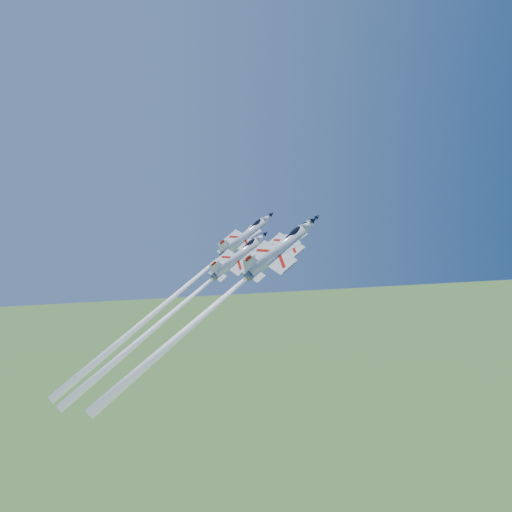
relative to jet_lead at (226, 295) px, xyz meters
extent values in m
cylinder|color=silver|center=(13.04, 2.80, 9.57)|extent=(7.12, 5.74, 9.56)
cone|color=silver|center=(17.97, 3.86, 13.20)|extent=(2.86, 2.52, 2.84)
cone|color=black|center=(19.12, 4.11, 14.04)|extent=(1.44, 1.27, 1.42)
cone|color=slate|center=(8.48, 1.82, 6.22)|extent=(2.39, 2.16, 2.08)
ellipsoid|color=black|center=(15.93, 3.26, 12.40)|extent=(2.77, 1.64, 2.34)
cube|color=black|center=(14.78, 2.95, 11.81)|extent=(0.95, 0.41, 0.80)
cube|color=silver|center=(12.31, 2.70, 8.79)|extent=(5.73, 8.44, 3.86)
cube|color=silver|center=(14.34, 4.21, 10.84)|extent=(2.67, 1.55, 1.95)
cube|color=silver|center=(15.11, 2.21, 10.38)|extent=(2.67, 1.55, 1.95)
cube|color=silver|center=(9.18, 2.00, 6.64)|extent=(3.03, 4.63, 2.05)
cube|color=silver|center=(8.68, 1.50, 7.93)|extent=(3.02, 1.45, 3.31)
cube|color=#B41509|center=(8.30, 1.10, 9.01)|extent=(1.13, 0.50, 1.02)
cube|color=black|center=(13.44, 3.10, 8.94)|extent=(7.18, 1.97, 5.30)
sphere|color=white|center=(8.31, 1.79, 6.09)|extent=(0.98, 0.87, 0.94)
cone|color=white|center=(-6.56, -1.41, -4.83)|extent=(20.54, 15.86, 30.89)
cylinder|color=silver|center=(5.09, 8.46, 9.69)|extent=(7.15, 5.76, 9.61)
cone|color=silver|center=(10.05, 9.53, 13.33)|extent=(2.88, 2.53, 2.85)
cone|color=black|center=(11.20, 9.78, 14.18)|extent=(1.45, 1.28, 1.43)
cone|color=slate|center=(0.51, 7.48, 6.32)|extent=(2.40, 2.17, 2.09)
ellipsoid|color=black|center=(7.99, 8.92, 12.53)|extent=(2.78, 1.65, 2.35)
cube|color=black|center=(6.84, 8.61, 11.93)|extent=(0.96, 0.41, 0.81)
cube|color=silver|center=(4.36, 8.37, 8.90)|extent=(5.75, 8.48, 3.88)
cube|color=silver|center=(6.39, 9.88, 10.96)|extent=(2.68, 1.56, 1.96)
cube|color=silver|center=(7.17, 7.87, 10.49)|extent=(2.68, 1.56, 1.96)
cube|color=silver|center=(1.22, 7.66, 6.74)|extent=(3.04, 4.65, 2.06)
cube|color=silver|center=(0.71, 7.16, 8.03)|extent=(3.03, 1.46, 3.33)
cube|color=#B41509|center=(0.33, 6.76, 9.12)|extent=(1.13, 0.51, 1.03)
cube|color=black|center=(5.49, 8.77, 9.05)|extent=(7.21, 1.98, 5.32)
sphere|color=white|center=(0.33, 7.44, 6.19)|extent=(0.98, 0.87, 0.95)
cone|color=white|center=(-16.07, 3.92, -5.86)|extent=(22.46, 17.31, 33.91)
cylinder|color=silver|center=(8.26, -5.86, 9.07)|extent=(8.58, 6.92, 11.54)
cone|color=silver|center=(14.21, -4.58, 13.45)|extent=(3.45, 3.04, 3.42)
cone|color=black|center=(15.60, -4.29, 14.47)|extent=(1.74, 1.53, 1.72)
cone|color=slate|center=(2.76, -7.04, 5.03)|extent=(2.88, 2.61, 2.51)
ellipsoid|color=black|center=(11.75, -5.31, 12.49)|extent=(3.34, 1.98, 2.82)
cube|color=black|center=(10.36, -5.68, 11.77)|extent=(1.15, 0.49, 0.97)
cube|color=silver|center=(7.38, -5.98, 8.12)|extent=(6.91, 10.18, 4.66)
cube|color=silver|center=(9.83, -4.16, 10.60)|extent=(3.22, 1.87, 2.35)
cube|color=silver|center=(10.76, -6.57, 10.04)|extent=(3.22, 1.87, 2.35)
cube|color=silver|center=(3.61, -6.83, 5.54)|extent=(3.65, 5.58, 2.47)
cube|color=silver|center=(3.00, -7.43, 7.09)|extent=(3.64, 1.75, 4.00)
cube|color=#B41509|center=(2.54, -7.91, 8.39)|extent=(1.36, 0.61, 1.24)
cube|color=black|center=(8.74, -5.50, 8.31)|extent=(8.66, 2.38, 6.39)
sphere|color=white|center=(2.55, -7.09, 4.88)|extent=(1.18, 1.05, 1.14)
cone|color=white|center=(-11.07, -10.01, -5.13)|extent=(19.39, 15.06, 28.74)
cylinder|color=silver|center=(2.34, 1.84, 6.74)|extent=(7.04, 5.67, 9.46)
cone|color=silver|center=(7.23, 2.89, 10.33)|extent=(2.83, 2.50, 2.81)
cone|color=black|center=(8.36, 3.13, 11.17)|extent=(1.43, 1.26, 1.41)
cone|color=slate|center=(-2.16, 0.87, 3.43)|extent=(2.36, 2.14, 2.06)
ellipsoid|color=black|center=(5.21, 2.29, 9.55)|extent=(2.74, 1.62, 2.31)
cube|color=black|center=(4.07, 1.99, 8.96)|extent=(0.94, 0.40, 0.79)
cube|color=silver|center=(1.62, 1.74, 5.97)|extent=(5.66, 8.35, 3.82)
cube|color=silver|center=(3.63, 3.23, 8.00)|extent=(2.64, 1.53, 1.93)
cube|color=silver|center=(4.39, 1.25, 7.54)|extent=(2.64, 1.53, 1.93)
cube|color=silver|center=(-1.47, 1.04, 3.84)|extent=(3.00, 4.58, 2.02)
cube|color=silver|center=(-1.97, 0.55, 5.12)|extent=(2.98, 1.44, 3.28)
cube|color=#B41509|center=(-2.34, 0.16, 6.19)|extent=(1.12, 0.50, 1.01)
cube|color=black|center=(2.74, 2.14, 6.12)|extent=(7.10, 1.95, 5.24)
sphere|color=white|center=(-2.34, 0.83, 3.31)|extent=(0.97, 0.86, 0.93)
cone|color=white|center=(-16.33, -2.17, -6.98)|extent=(19.43, 15.01, 29.14)
camera|label=1|loc=(-17.08, -102.96, 26.20)|focal=40.00mm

